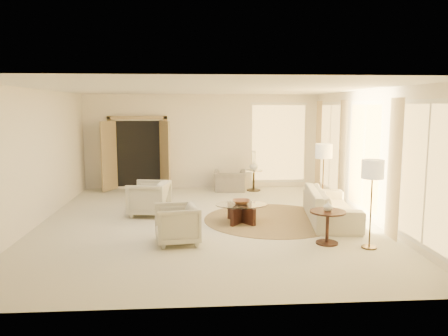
{
  "coord_description": "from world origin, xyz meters",
  "views": [
    {
      "loc": [
        -0.26,
        -9.07,
        2.43
      ],
      "look_at": [
        0.4,
        0.4,
        1.1
      ],
      "focal_mm": 35.0,
      "sensor_mm": 36.0,
      "label": 1
    }
  ],
  "objects": [
    {
      "name": "coffee_table",
      "position": [
        0.73,
        -0.13,
        0.25
      ],
      "size": [
        1.11,
        1.11,
        0.4
      ],
      "rotation": [
        0.0,
        0.0,
        0.01
      ],
      "color": "black",
      "rests_on": "room"
    },
    {
      "name": "area_rug",
      "position": [
        1.42,
        0.09,
        0.01
      ],
      "size": [
        3.28,
        3.28,
        0.01
      ],
      "primitive_type": "cylinder",
      "rotation": [
        0.0,
        0.0,
        0.12
      ],
      "color": "#4A3821",
      "rests_on": "room"
    },
    {
      "name": "floor_lamp_near",
      "position": [
        2.72,
        0.7,
        1.36
      ],
      "size": [
        0.39,
        0.39,
        1.59
      ],
      "rotation": [
        0.0,
        0.0,
        -0.02
      ],
      "color": "#2E2518",
      "rests_on": "room"
    },
    {
      "name": "windows_right",
      "position": [
        3.45,
        0.1,
        1.35
      ],
      "size": [
        0.1,
        6.4,
        2.4
      ],
      "primitive_type": null,
      "color": "#EFBD5F",
      "rests_on": "room"
    },
    {
      "name": "curtains_right",
      "position": [
        3.4,
        1.0,
        1.3
      ],
      "size": [
        0.06,
        5.2,
        2.6
      ],
      "primitive_type": null,
      "color": "tan",
      "rests_on": "room"
    },
    {
      "name": "room",
      "position": [
        0.0,
        0.0,
        1.4
      ],
      "size": [
        7.04,
        8.04,
        2.83
      ],
      "color": "beige",
      "rests_on": "ground"
    },
    {
      "name": "french_doors",
      "position": [
        -1.9,
        3.82,
        1.07
      ],
      "size": [
        1.95,
        0.66,
        2.16
      ],
      "color": "tan",
      "rests_on": "room"
    },
    {
      "name": "end_table",
      "position": [
        2.11,
        -1.66,
        0.41
      ],
      "size": [
        0.63,
        0.63,
        0.6
      ],
      "rotation": [
        0.0,
        0.0,
        -0.24
      ],
      "color": "black",
      "rests_on": "room"
    },
    {
      "name": "sofa",
      "position": [
        2.66,
        -0.12,
        0.34
      ],
      "size": [
        1.24,
        2.45,
        0.68
      ],
      "primitive_type": "imported",
      "rotation": [
        0.0,
        0.0,
        1.43
      ],
      "color": "beige",
      "rests_on": "room"
    },
    {
      "name": "bowl",
      "position": [
        0.73,
        -0.13,
        0.45
      ],
      "size": [
        0.38,
        0.38,
        0.09
      ],
      "primitive_type": "imported",
      "rotation": [
        0.0,
        0.0,
        -0.02
      ],
      "color": "brown",
      "rests_on": "coffee_table"
    },
    {
      "name": "armchair_right",
      "position": [
        -0.57,
        -1.44,
        0.39
      ],
      "size": [
        0.81,
        0.85,
        0.77
      ],
      "primitive_type": "imported",
      "rotation": [
        0.0,
        0.0,
        -1.42
      ],
      "color": "beige",
      "rests_on": "room"
    },
    {
      "name": "side_table",
      "position": [
        1.48,
        3.4,
        0.37
      ],
      "size": [
        0.53,
        0.53,
        0.61
      ],
      "rotation": [
        0.0,
        0.0,
        0.24
      ],
      "color": "#2E2518",
      "rests_on": "room"
    },
    {
      "name": "window_back_corner",
      "position": [
        2.3,
        3.95,
        1.35
      ],
      "size": [
        1.7,
        0.1,
        2.4
      ],
      "primitive_type": null,
      "color": "#EFBD5F",
      "rests_on": "room"
    },
    {
      "name": "floor_lamp_far",
      "position": [
        2.77,
        -1.94,
        1.31
      ],
      "size": [
        0.37,
        0.37,
        1.54
      ],
      "rotation": [
        0.0,
        0.0,
        0.31
      ],
      "color": "#2E2518",
      "rests_on": "room"
    },
    {
      "name": "end_vase",
      "position": [
        2.11,
        -1.66,
        0.69
      ],
      "size": [
        0.19,
        0.19,
        0.18
      ],
      "primitive_type": "imported",
      "rotation": [
        0.0,
        0.0,
        0.07
      ],
      "color": "silver",
      "rests_on": "end_table"
    },
    {
      "name": "armchair_left",
      "position": [
        -1.28,
        0.67,
        0.42
      ],
      "size": [
        0.92,
        0.96,
        0.85
      ],
      "primitive_type": "imported",
      "rotation": [
        0.0,
        0.0,
        -1.77
      ],
      "color": "beige",
      "rests_on": "room"
    },
    {
      "name": "side_vase",
      "position": [
        1.48,
        3.4,
        0.74
      ],
      "size": [
        0.3,
        0.3,
        0.26
      ],
      "primitive_type": "imported",
      "rotation": [
        0.0,
        0.0,
        0.2
      ],
      "color": "silver",
      "rests_on": "side_table"
    },
    {
      "name": "accent_chair",
      "position": [
        0.77,
        3.4,
        0.4
      ],
      "size": [
        0.95,
        0.65,
        0.79
      ],
      "primitive_type": "imported",
      "rotation": [
        0.0,
        0.0,
        3.07
      ],
      "color": "gray",
      "rests_on": "room"
    }
  ]
}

